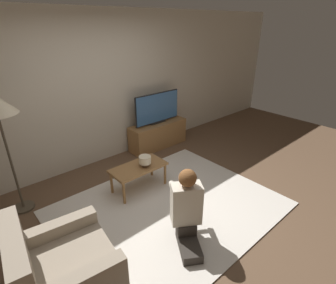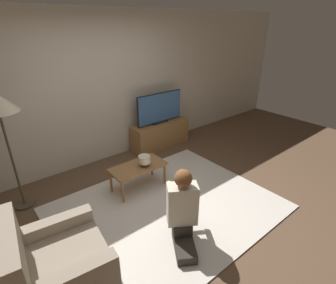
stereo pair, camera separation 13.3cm
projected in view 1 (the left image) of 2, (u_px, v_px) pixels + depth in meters
The scene contains 9 objects.
ground_plane at pixel (169, 208), 3.67m from camera, with size 10.00×10.00×0.00m, color brown.
wall_back at pixel (94, 91), 4.44m from camera, with size 10.00×0.06×2.60m.
rug at pixel (169, 208), 3.66m from camera, with size 2.91×2.31×0.02m.
tv_stand at pixel (158, 135), 5.38m from camera, with size 1.23×0.38×0.52m.
tv at pixel (157, 108), 5.15m from camera, with size 1.05×0.08×0.61m.
coffee_table at pixel (139, 169), 3.95m from camera, with size 0.84×0.42×0.40m.
armchair at pixel (63, 270), 2.44m from camera, with size 0.95×0.97×0.84m.
person_kneeling at pixel (187, 207), 2.95m from camera, with size 0.64×0.82×0.95m.
table_lamp at pixel (145, 160), 3.88m from camera, with size 0.18×0.18×0.17m.
Camera 1 is at (-1.96, -2.19, 2.38)m, focal length 28.00 mm.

